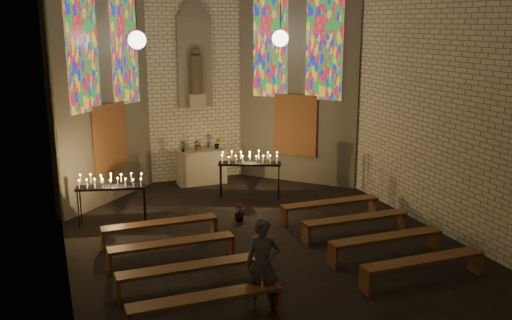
# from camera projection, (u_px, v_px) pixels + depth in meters

# --- Properties ---
(floor) EXTENTS (12.00, 12.00, 0.00)m
(floor) POSITION_uv_depth(u_px,v_px,m) (271.00, 251.00, 11.84)
(floor) COLOR black
(floor) RESTS_ON ground
(room) EXTENTS (8.22, 12.43, 7.00)m
(room) POSITION_uv_depth(u_px,v_px,m) (221.00, 60.00, 14.02)
(room) COLOR beige
(room) RESTS_ON ground
(altar) EXTENTS (1.40, 0.60, 1.00)m
(altar) POSITION_uv_depth(u_px,v_px,m) (201.00, 167.00, 16.68)
(altar) COLOR #ABA58B
(altar) RESTS_ON ground
(flower_vase_left) EXTENTS (0.21, 0.17, 0.35)m
(flower_vase_left) POSITION_uv_depth(u_px,v_px,m) (183.00, 146.00, 16.26)
(flower_vase_left) COLOR #4C723F
(flower_vase_left) RESTS_ON altar
(flower_vase_center) EXTENTS (0.36, 0.32, 0.36)m
(flower_vase_center) POSITION_uv_depth(u_px,v_px,m) (198.00, 144.00, 16.50)
(flower_vase_center) COLOR #4C723F
(flower_vase_center) RESTS_ON altar
(flower_vase_right) EXTENTS (0.22, 0.19, 0.33)m
(flower_vase_right) POSITION_uv_depth(u_px,v_px,m) (217.00, 143.00, 16.67)
(flower_vase_right) COLOR #4C723F
(flower_vase_right) RESTS_ON altar
(aisle_flower_pot) EXTENTS (0.28, 0.28, 0.45)m
(aisle_flower_pot) POSITION_uv_depth(u_px,v_px,m) (239.00, 212.00, 13.57)
(aisle_flower_pot) COLOR #4C723F
(aisle_flower_pot) RESTS_ON ground
(votive_stand_left) EXTENTS (1.63, 0.74, 1.16)m
(votive_stand_left) POSITION_uv_depth(u_px,v_px,m) (111.00, 184.00, 13.14)
(votive_stand_left) COLOR black
(votive_stand_left) RESTS_ON ground
(votive_stand_right) EXTENTS (1.69, 1.00, 1.22)m
(votive_stand_right) POSITION_uv_depth(u_px,v_px,m) (250.00, 160.00, 15.15)
(votive_stand_right) COLOR black
(votive_stand_right) RESTS_ON ground
(pew_left_0) EXTENTS (2.46, 0.35, 0.47)m
(pew_left_0) POSITION_uv_depth(u_px,v_px,m) (160.00, 226.00, 12.22)
(pew_left_0) COLOR #583519
(pew_left_0) RESTS_ON ground
(pew_right_0) EXTENTS (2.46, 0.35, 0.47)m
(pew_right_0) POSITION_uv_depth(u_px,v_px,m) (330.00, 205.00, 13.61)
(pew_right_0) COLOR #583519
(pew_right_0) RESTS_ON ground
(pew_left_1) EXTENTS (2.46, 0.35, 0.47)m
(pew_left_1) POSITION_uv_depth(u_px,v_px,m) (172.00, 246.00, 11.13)
(pew_left_1) COLOR #583519
(pew_left_1) RESTS_ON ground
(pew_right_1) EXTENTS (2.46, 0.35, 0.47)m
(pew_right_1) POSITION_uv_depth(u_px,v_px,m) (356.00, 221.00, 12.52)
(pew_right_1) COLOR #583519
(pew_right_1) RESTS_ON ground
(pew_left_2) EXTENTS (2.46, 0.35, 0.47)m
(pew_left_2) POSITION_uv_depth(u_px,v_px,m) (187.00, 270.00, 10.03)
(pew_left_2) COLOR #583519
(pew_left_2) RESTS_ON ground
(pew_right_2) EXTENTS (2.46, 0.35, 0.47)m
(pew_right_2) POSITION_uv_depth(u_px,v_px,m) (386.00, 240.00, 11.43)
(pew_right_2) COLOR #583519
(pew_right_2) RESTS_ON ground
(pew_left_3) EXTENTS (2.46, 0.35, 0.47)m
(pew_left_3) POSITION_uv_depth(u_px,v_px,m) (205.00, 301.00, 8.94)
(pew_left_3) COLOR #583519
(pew_left_3) RESTS_ON ground
(pew_right_3) EXTENTS (2.46, 0.35, 0.47)m
(pew_right_3) POSITION_uv_depth(u_px,v_px,m) (423.00, 263.00, 10.34)
(pew_right_3) COLOR #583519
(pew_right_3) RESTS_ON ground
(visitor) EXTENTS (0.68, 0.58, 1.57)m
(visitor) POSITION_uv_depth(u_px,v_px,m) (263.00, 265.00, 9.30)
(visitor) COLOR #4A4953
(visitor) RESTS_ON ground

